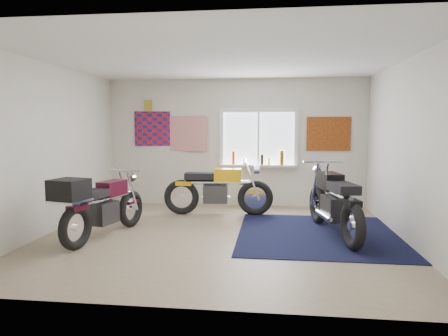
# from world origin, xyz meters

# --- Properties ---
(ground) EXTENTS (5.50, 5.50, 0.00)m
(ground) POSITION_xyz_m (0.00, 0.00, 0.00)
(ground) COLOR #9E896B
(ground) RESTS_ON ground
(room_shell) EXTENTS (5.50, 5.50, 5.50)m
(room_shell) POSITION_xyz_m (0.00, 0.00, 1.64)
(room_shell) COLOR white
(room_shell) RESTS_ON ground
(navy_rug) EXTENTS (2.51, 2.61, 0.01)m
(navy_rug) POSITION_xyz_m (1.53, 0.28, 0.01)
(navy_rug) COLOR black
(navy_rug) RESTS_ON ground
(window_assembly) EXTENTS (1.66, 0.17, 1.26)m
(window_assembly) POSITION_xyz_m (0.50, 2.47, 1.37)
(window_assembly) COLOR white
(window_assembly) RESTS_ON room_shell
(oil_bottles) EXTENTS (1.10, 0.09, 0.30)m
(oil_bottles) POSITION_xyz_m (0.59, 2.40, 1.03)
(oil_bottles) COLOR #993716
(oil_bottles) RESTS_ON window_assembly
(flag_display) EXTENTS (1.60, 0.10, 1.17)m
(flag_display) POSITION_xyz_m (-1.90, 2.48, 2.15)
(flag_display) COLOR red
(flag_display) RESTS_ON room_shell
(triumph_poster) EXTENTS (0.90, 0.03, 0.70)m
(triumph_poster) POSITION_xyz_m (1.95, 2.48, 1.55)
(triumph_poster) COLOR #A54C14
(triumph_poster) RESTS_ON room_shell
(yellow_triumph) EXTENTS (2.12, 0.63, 1.06)m
(yellow_triumph) POSITION_xyz_m (-0.24, 1.50, 0.47)
(yellow_triumph) COLOR black
(yellow_triumph) RESTS_ON ground
(black_chrome_bike) EXTENTS (0.73, 2.20, 1.14)m
(black_chrome_bike) POSITION_xyz_m (1.75, 0.28, 0.50)
(black_chrome_bike) COLOR black
(black_chrome_bike) RESTS_ON navy_rug
(maroon_tourer) EXTENTS (0.85, 1.98, 1.01)m
(maroon_tourer) POSITION_xyz_m (-1.79, -0.39, 0.52)
(maroon_tourer) COLOR black
(maroon_tourer) RESTS_ON ground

